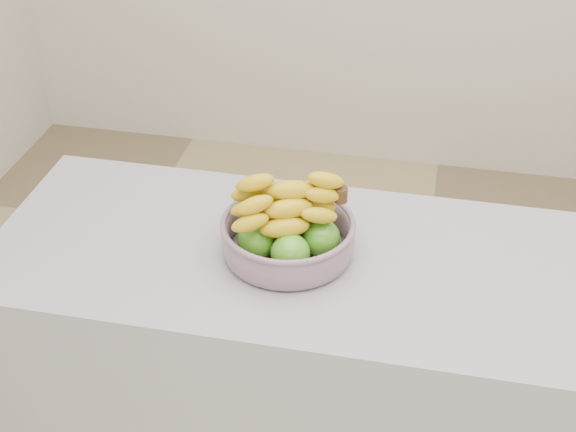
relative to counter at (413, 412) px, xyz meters
name	(u,v)px	position (x,y,z in m)	size (l,w,h in m)	color
counter	(413,412)	(0.00, 0.00, 0.00)	(2.00, 0.60, 0.90)	#A2A1AA
fruit_bowl	(288,231)	(-0.32, 0.00, 0.51)	(0.30, 0.30, 0.19)	#8A92A6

